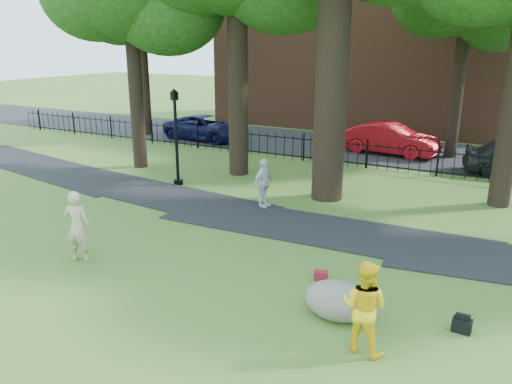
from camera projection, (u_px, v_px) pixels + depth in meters
The scene contains 14 objects.
ground at pixel (225, 275), 12.03m from camera, with size 120.00×120.00×0.00m, color #436B25.
footpath at pixel (322, 230), 14.88m from camera, with size 36.00×2.60×0.03m, color black.
street at pixel (388, 151), 25.55m from camera, with size 80.00×7.00×0.02m, color black.
iron_fence at pixel (367, 155), 21.99m from camera, with size 44.00×0.04×1.20m.
brick_building at pixel (363, 31), 32.36m from camera, with size 18.00×8.00×12.00m, color brown.
woman at pixel (78, 226), 12.58m from camera, with size 0.68×0.45×1.86m, color tan.
man at pixel (364, 307), 8.88m from camera, with size 0.85×0.66×1.76m, color yellow.
pedestrian at pixel (263, 183), 16.72m from camera, with size 0.98×0.41×1.68m, color silver.
boulder at pixel (338, 298), 10.16m from camera, with size 1.36×1.03×0.80m, color #6D6A5B.
lamppost at pixel (176, 139), 19.11m from camera, with size 0.37×0.37×3.72m.
backpack at pixel (462, 325), 9.66m from camera, with size 0.36×0.23×0.27m, color black.
red_bag at pixel (321, 276), 11.77m from camera, with size 0.32×0.20×0.22m, color maroon.
red_sedan at pixel (390, 139), 24.62m from camera, with size 1.64×4.70×1.55m, color maroon.
navy_van at pixel (206, 128), 28.28m from camera, with size 2.29×4.96×1.38m, color #0B0D3A.
Camera 1 is at (5.78, -9.30, 5.42)m, focal length 35.00 mm.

